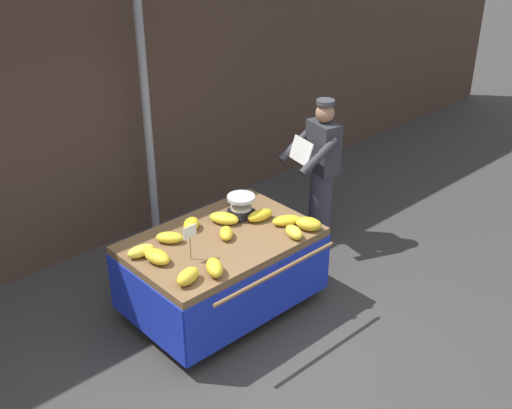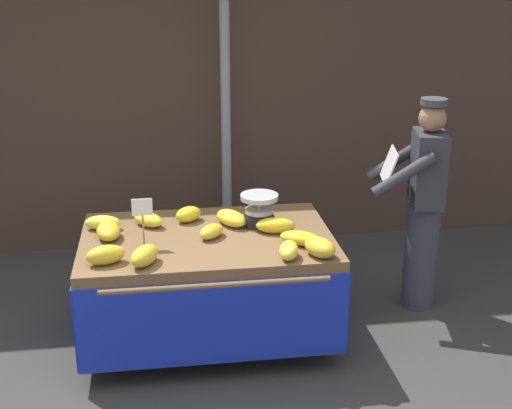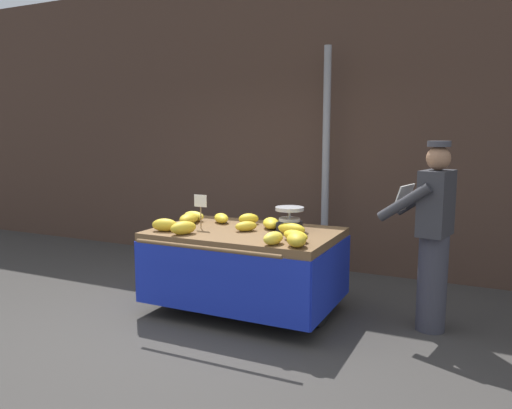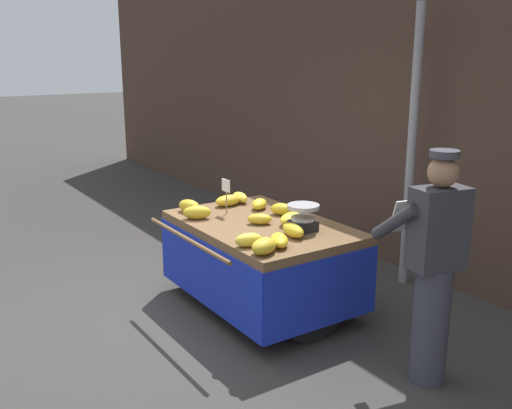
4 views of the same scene
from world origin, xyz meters
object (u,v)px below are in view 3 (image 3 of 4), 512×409
(banana_bunch_0, at_px, (189,219))
(banana_bunch_10, at_px, (291,229))
(banana_bunch_4, at_px, (221,218))
(street_pole, at_px, (326,164))
(weighing_scale, at_px, (290,219))
(banana_bunch_2, at_px, (273,238))
(banana_bunch_8, at_px, (165,225))
(vendor_person, at_px, (433,236))
(banana_bunch_1, at_px, (249,219))
(banana_bunch_9, at_px, (246,226))
(banana_bunch_5, at_px, (295,236))
(banana_bunch_3, at_px, (183,228))
(banana_bunch_11, at_px, (297,240))
(banana_bunch_6, at_px, (271,223))
(banana_bunch_7, at_px, (194,216))
(price_sign, at_px, (200,204))
(banana_cart, at_px, (245,251))

(banana_bunch_0, relative_size, banana_bunch_10, 1.01)
(banana_bunch_4, bearing_deg, street_pole, 61.91)
(weighing_scale, relative_size, banana_bunch_4, 1.09)
(weighing_scale, distance_m, banana_bunch_2, 0.65)
(banana_bunch_8, relative_size, vendor_person, 0.15)
(banana_bunch_2, bearing_deg, banana_bunch_1, 128.60)
(banana_bunch_10, bearing_deg, banana_bunch_8, -162.35)
(banana_bunch_9, bearing_deg, banana_bunch_0, 172.43)
(banana_bunch_4, relative_size, banana_bunch_5, 0.88)
(banana_bunch_4, bearing_deg, banana_bunch_9, -33.64)
(banana_bunch_3, bearing_deg, banana_bunch_5, 9.82)
(banana_bunch_0, distance_m, banana_bunch_11, 1.50)
(banana_bunch_6, bearing_deg, banana_bunch_7, 177.29)
(weighing_scale, bearing_deg, banana_bunch_1, 164.67)
(banana_bunch_3, distance_m, banana_bunch_11, 1.15)
(banana_bunch_5, relative_size, banana_bunch_8, 1.15)
(street_pole, relative_size, banana_bunch_8, 11.11)
(price_sign, bearing_deg, banana_bunch_6, 25.20)
(banana_bunch_7, distance_m, banana_bunch_9, 0.82)
(banana_cart, height_order, banana_bunch_9, banana_bunch_9)
(price_sign, height_order, banana_bunch_5, price_sign)
(banana_bunch_7, bearing_deg, banana_bunch_10, -11.15)
(banana_bunch_0, relative_size, banana_bunch_2, 1.25)
(banana_bunch_4, distance_m, banana_bunch_8, 0.69)
(banana_bunch_2, xyz_separation_m, banana_bunch_7, (-1.25, 0.70, -0.00))
(banana_bunch_4, bearing_deg, banana_bunch_0, -144.42)
(banana_bunch_2, relative_size, banana_bunch_10, 0.81)
(banana_cart, height_order, banana_bunch_8, banana_bunch_8)
(banana_bunch_1, xyz_separation_m, banana_bunch_3, (-0.32, -0.74, 0.01))
(street_pole, height_order, banana_cart, street_pole)
(banana_bunch_5, relative_size, banana_bunch_9, 1.30)
(banana_bunch_4, bearing_deg, vendor_person, 1.26)
(weighing_scale, relative_size, price_sign, 0.82)
(banana_bunch_0, height_order, banana_bunch_7, banana_bunch_0)
(banana_cart, height_order, banana_bunch_6, banana_bunch_6)
(weighing_scale, bearing_deg, banana_bunch_2, -80.79)
(price_sign, height_order, banana_bunch_6, price_sign)
(banana_cart, bearing_deg, banana_bunch_7, 162.67)
(banana_bunch_2, bearing_deg, banana_bunch_10, 91.46)
(banana_bunch_3, height_order, banana_bunch_9, banana_bunch_3)
(banana_bunch_4, bearing_deg, weighing_scale, -6.04)
(banana_bunch_9, bearing_deg, street_pole, 80.45)
(street_pole, relative_size, banana_bunch_1, 13.37)
(banana_bunch_1, relative_size, banana_bunch_10, 0.74)
(banana_bunch_7, bearing_deg, banana_bunch_1, 7.01)
(banana_bunch_3, bearing_deg, street_pole, 70.00)
(banana_bunch_7, bearing_deg, banana_cart, -17.33)
(price_sign, distance_m, banana_bunch_7, 0.50)
(street_pole, bearing_deg, banana_bunch_1, -108.05)
(price_sign, xyz_separation_m, banana_bunch_7, (-0.30, 0.34, -0.19))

